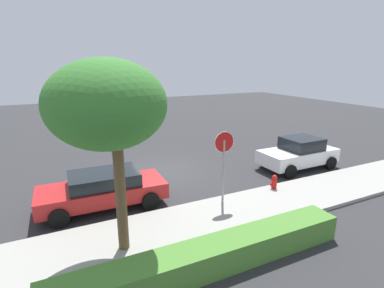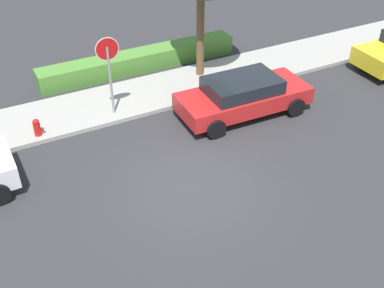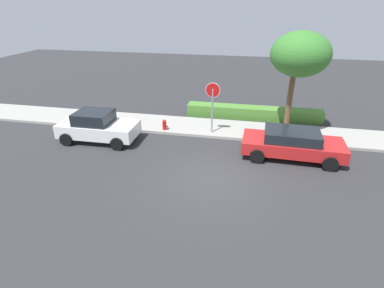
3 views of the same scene
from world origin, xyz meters
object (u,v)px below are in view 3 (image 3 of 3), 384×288
object	(u,v)px
parked_car_white	(98,126)
street_tree_near_corner	(300,55)
stop_sign	(213,100)
fire_hydrant	(165,126)
parked_car_red	(292,143)

from	to	relation	value
parked_car_white	street_tree_near_corner	bearing A→B (deg)	17.72
stop_sign	fire_hydrant	distance (m)	2.99
street_tree_near_corner	parked_car_white	bearing A→B (deg)	-162.28
stop_sign	street_tree_near_corner	distance (m)	4.78
parked_car_white	street_tree_near_corner	world-z (taller)	street_tree_near_corner
parked_car_red	street_tree_near_corner	world-z (taller)	street_tree_near_corner
stop_sign	parked_car_white	size ratio (longest dim) A/B	0.72
parked_car_red	fire_hydrant	distance (m)	6.66
stop_sign	street_tree_near_corner	xyz separation A→B (m)	(4.09, 1.20, 2.16)
street_tree_near_corner	fire_hydrant	world-z (taller)	street_tree_near_corner
fire_hydrant	parked_car_red	bearing A→B (deg)	-14.46
parked_car_red	fire_hydrant	xyz separation A→B (m)	(-6.44, 1.66, -0.34)
parked_car_white	street_tree_near_corner	xyz separation A→B (m)	(9.62, 3.07, 3.32)
parked_car_red	fire_hydrant	world-z (taller)	parked_car_red
parked_car_red	parked_car_white	world-z (taller)	parked_car_white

